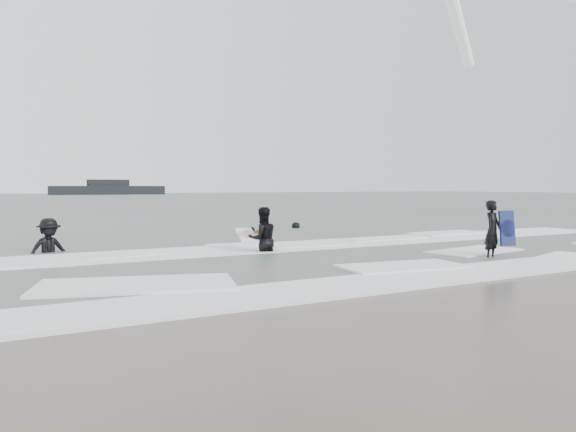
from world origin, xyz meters
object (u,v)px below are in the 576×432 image
surfer_breaker (49,254)px  surfer_right_near (252,235)px  surfer_right_far (296,229)px  surfer_wading (263,254)px  vessel_horizon (108,189)px  surfer_centre (492,259)px

surfer_breaker → surfer_right_near: surfer_breaker is taller
surfer_right_far → surfer_wading: bearing=47.1°
surfer_wading → surfer_right_near: (2.51, 5.91, 0.00)m
surfer_wading → surfer_breaker: size_ratio=1.01×
surfer_right_near → vessel_horizon: 121.56m
surfer_wading → surfer_right_far: size_ratio=1.30×
surfer_right_far → surfer_right_near: bearing=24.2°
surfer_right_far → vessel_horizon: bearing=-104.5°
surfer_centre → surfer_right_far: size_ratio=1.10×
surfer_centre → surfer_right_far: surfer_centre is taller
surfer_right_far → surfer_centre: bearing=79.3°
surfer_wading → vessel_horizon: vessel_horizon is taller
surfer_breaker → vessel_horizon: size_ratio=0.07×
surfer_right_far → vessel_horizon: size_ratio=0.06×
surfer_centre → surfer_right_near: bearing=84.4°
surfer_wading → vessel_horizon: (21.47, 125.97, 1.36)m
surfer_centre → surfer_right_far: 12.03m
surfer_right_near → surfer_centre: bearing=69.6°
surfer_centre → surfer_breaker: bearing=126.8°
surfer_wading → surfer_right_far: (5.69, 7.83, 0.00)m
surfer_centre → surfer_right_far: bearing=67.3°
surfer_centre → surfer_breaker: surfer_breaker is taller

